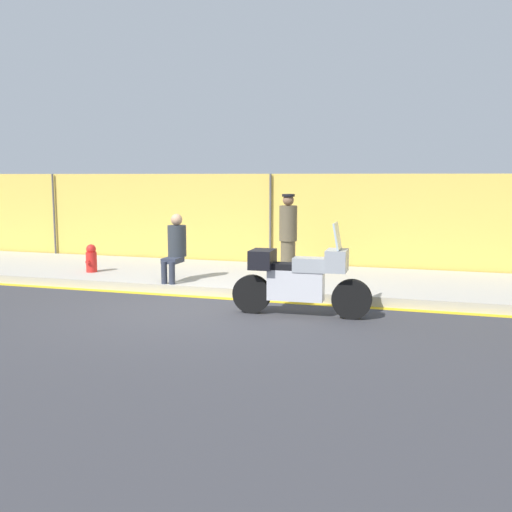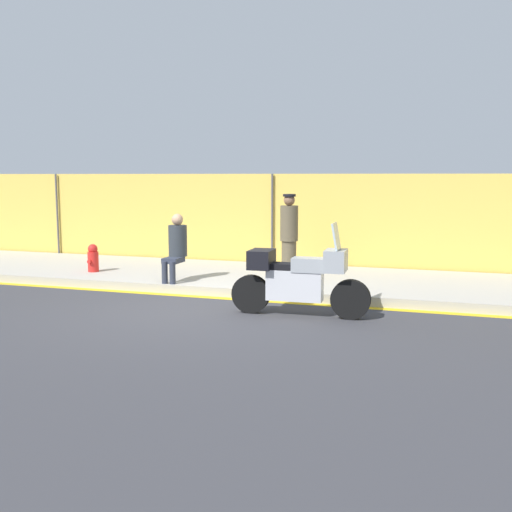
# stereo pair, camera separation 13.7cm
# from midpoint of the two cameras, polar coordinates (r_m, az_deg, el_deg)

# --- Properties ---
(ground_plane) EXTENTS (120.00, 120.00, 0.00)m
(ground_plane) POSITION_cam_midpoint_polar(r_m,az_deg,el_deg) (9.95, -6.07, -5.20)
(ground_plane) COLOR #38383D
(sidewalk) EXTENTS (43.71, 3.33, 0.17)m
(sidewalk) POSITION_cam_midpoint_polar(r_m,az_deg,el_deg) (12.52, -1.01, -2.10)
(sidewalk) COLOR #ADA89E
(sidewalk) RESTS_ON ground_plane
(curb_paint_stripe) EXTENTS (43.71, 0.18, 0.01)m
(curb_paint_stripe) POSITION_cam_midpoint_polar(r_m,az_deg,el_deg) (10.90, -3.89, -4.02)
(curb_paint_stripe) COLOR gold
(curb_paint_stripe) RESTS_ON ground_plane
(storefront_fence) EXTENTS (41.53, 0.17, 2.25)m
(storefront_fence) POSITION_cam_midpoint_polar(r_m,az_deg,el_deg) (14.06, 1.21, 3.25)
(storefront_fence) COLOR gold
(storefront_fence) RESTS_ON ground_plane
(motorcycle) EXTENTS (2.23, 0.55, 1.49)m
(motorcycle) POSITION_cam_midpoint_polar(r_m,az_deg,el_deg) (9.45, 3.74, -2.12)
(motorcycle) COLOR black
(motorcycle) RESTS_ON ground_plane
(officer_standing) EXTENTS (0.37, 0.37, 1.67)m
(officer_standing) POSITION_cam_midpoint_polar(r_m,az_deg,el_deg) (12.25, 2.76, 2.11)
(officer_standing) COLOR brown
(officer_standing) RESTS_ON sidewalk
(person_seated_on_curb) EXTENTS (0.36, 0.66, 1.30)m
(person_seated_on_curb) POSITION_cam_midpoint_polar(r_m,az_deg,el_deg) (11.69, -8.00, 1.13)
(person_seated_on_curb) COLOR #2D3342
(person_seated_on_curb) RESTS_ON sidewalk
(fire_hydrant) EXTENTS (0.23, 0.28, 0.59)m
(fire_hydrant) POSITION_cam_midpoint_polar(r_m,az_deg,el_deg) (13.20, -15.70, -0.23)
(fire_hydrant) COLOR red
(fire_hydrant) RESTS_ON sidewalk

